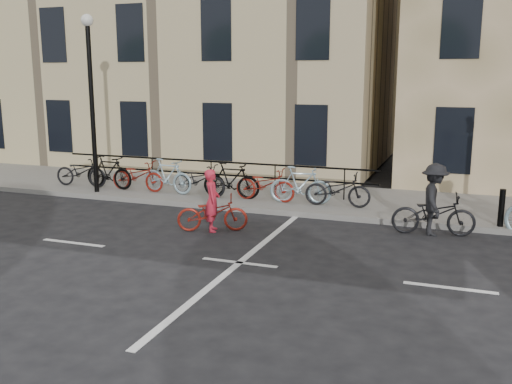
% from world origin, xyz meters
% --- Properties ---
extents(ground, '(120.00, 120.00, 0.00)m').
position_xyz_m(ground, '(0.00, 0.00, 0.00)').
color(ground, black).
rests_on(ground, ground).
extents(sidewalk, '(46.00, 4.00, 0.15)m').
position_xyz_m(sidewalk, '(-4.00, 6.00, 0.07)').
color(sidewalk, slate).
rests_on(sidewalk, ground).
extents(building_west, '(20.00, 10.00, 10.00)m').
position_xyz_m(building_west, '(-9.00, 13.00, 5.15)').
color(building_west, tan).
rests_on(building_west, sidewalk).
extents(lamp_post, '(0.36, 0.36, 5.28)m').
position_xyz_m(lamp_post, '(-6.50, 4.40, 3.49)').
color(lamp_post, black).
rests_on(lamp_post, sidewalk).
extents(bollard_east, '(0.14, 0.14, 0.90)m').
position_xyz_m(bollard_east, '(5.00, 4.25, 0.60)').
color(bollard_east, black).
rests_on(bollard_east, sidewalk).
extents(parked_bikes, '(10.40, 1.23, 1.05)m').
position_xyz_m(parked_bikes, '(-3.30, 5.04, 0.64)').
color(parked_bikes, black).
rests_on(parked_bikes, sidewalk).
extents(cyclist_pink, '(1.78, 1.19, 1.50)m').
position_xyz_m(cyclist_pink, '(-1.50, 2.00, 0.52)').
color(cyclist_pink, maroon).
rests_on(cyclist_pink, ground).
extents(cyclist_dark, '(1.97, 1.17, 1.69)m').
position_xyz_m(cyclist_dark, '(3.50, 3.48, 0.67)').
color(cyclist_dark, black).
rests_on(cyclist_dark, ground).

